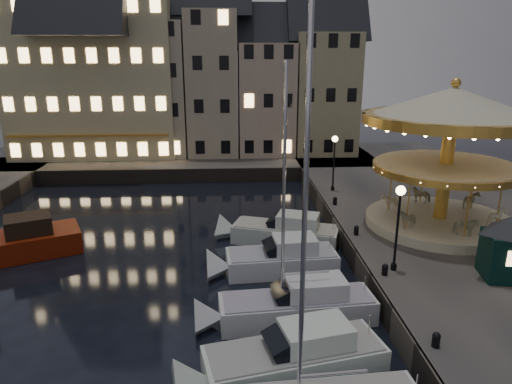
{
  "coord_description": "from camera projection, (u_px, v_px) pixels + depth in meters",
  "views": [
    {
      "loc": [
        -0.47,
        -18.43,
        11.1
      ],
      "look_at": [
        1.0,
        8.0,
        3.2
      ],
      "focal_mm": 32.0,
      "sensor_mm": 36.0,
      "label": 1
    }
  ],
  "objects": [
    {
      "name": "ground",
      "position": [
        244.0,
        309.0,
        20.83
      ],
      "size": [
        160.0,
        160.0,
        0.0
      ],
      "primitive_type": "plane",
      "color": "black",
      "rests_on": "ground"
    },
    {
      "name": "quay_east",
      "position": [
        476.0,
        239.0,
        27.13
      ],
      "size": [
        16.0,
        56.0,
        1.3
      ],
      "primitive_type": "cube",
      "color": "#474442",
      "rests_on": "ground"
    },
    {
      "name": "quay_north",
      "position": [
        158.0,
        162.0,
        47.01
      ],
      "size": [
        44.0,
        12.0,
        1.3
      ],
      "primitive_type": "cube",
      "color": "#474442",
      "rests_on": "ground"
    },
    {
      "name": "quaywall_e",
      "position": [
        343.0,
        242.0,
        26.71
      ],
      "size": [
        0.15,
        44.0,
        1.3
      ],
      "primitive_type": "cube",
      "color": "#47423A",
      "rests_on": "ground"
    },
    {
      "name": "quaywall_n",
      "position": [
        171.0,
        176.0,
        41.38
      ],
      "size": [
        48.0,
        0.15,
        1.3
      ],
      "primitive_type": "cube",
      "color": "#47423A",
      "rests_on": "ground"
    },
    {
      "name": "streetlamp_b",
      "position": [
        398.0,
        216.0,
        21.02
      ],
      "size": [
        0.44,
        0.44,
        4.17
      ],
      "color": "black",
      "rests_on": "quay_east"
    },
    {
      "name": "streetlamp_c",
      "position": [
        334.0,
        155.0,
        33.94
      ],
      "size": [
        0.44,
        0.44,
        4.17
      ],
      "color": "black",
      "rests_on": "quay_east"
    },
    {
      "name": "bollard_a",
      "position": [
        436.0,
        339.0,
        15.94
      ],
      "size": [
        0.3,
        0.3,
        0.57
      ],
      "color": "black",
      "rests_on": "quay_east"
    },
    {
      "name": "bollard_b",
      "position": [
        385.0,
        269.0,
        21.2
      ],
      "size": [
        0.3,
        0.3,
        0.57
      ],
      "color": "black",
      "rests_on": "quay_east"
    },
    {
      "name": "bollard_c",
      "position": [
        356.0,
        230.0,
        25.99
      ],
      "size": [
        0.3,
        0.3,
        0.57
      ],
      "color": "black",
      "rests_on": "quay_east"
    },
    {
      "name": "bollard_d",
      "position": [
        335.0,
        201.0,
        31.25
      ],
      "size": [
        0.3,
        0.3,
        0.57
      ],
      "color": "black",
      "rests_on": "quay_east"
    },
    {
      "name": "townhouse_na",
      "position": [
        43.0,
        90.0,
        46.28
      ],
      "size": [
        5.5,
        8.0,
        12.8
      ],
      "color": "tan",
      "rests_on": "quay_north"
    },
    {
      "name": "townhouse_nb",
      "position": [
        97.0,
        85.0,
        46.43
      ],
      "size": [
        6.16,
        8.0,
        13.8
      ],
      "color": "slate",
      "rests_on": "quay_north"
    },
    {
      "name": "townhouse_nc",
      "position": [
        156.0,
        80.0,
        46.6
      ],
      "size": [
        6.82,
        8.0,
        14.8
      ],
      "color": "#ACA38B",
      "rests_on": "quay_north"
    },
    {
      "name": "townhouse_nd",
      "position": [
        213.0,
        75.0,
        46.77
      ],
      "size": [
        5.5,
        8.0,
        15.8
      ],
      "color": "tan",
      "rests_on": "quay_north"
    },
    {
      "name": "townhouse_ne",
      "position": [
        265.0,
        89.0,
        47.48
      ],
      "size": [
        6.16,
        8.0,
        12.8
      ],
      "color": "tan",
      "rests_on": "quay_north"
    },
    {
      "name": "townhouse_nf",
      "position": [
        323.0,
        84.0,
        47.66
      ],
      "size": [
        6.82,
        8.0,
        13.8
      ],
      "color": "tan",
      "rests_on": "quay_north"
    },
    {
      "name": "hotel_corner",
      "position": [
        96.0,
        70.0,
        46.0
      ],
      "size": [
        17.6,
        9.0,
        16.8
      ],
      "color": "#C4BE93",
      "rests_on": "quay_north"
    },
    {
      "name": "motorboat_b",
      "position": [
        284.0,
        361.0,
        16.28
      ],
      "size": [
        7.61,
        3.6,
        2.15
      ],
      "color": "silver",
      "rests_on": "ground"
    },
    {
      "name": "motorboat_c",
      "position": [
        288.0,
        307.0,
        19.71
      ],
      "size": [
        7.82,
        2.58,
        10.33
      ],
      "color": "silver",
      "rests_on": "ground"
    },
    {
      "name": "motorboat_d",
      "position": [
        274.0,
        261.0,
        24.27
      ],
      "size": [
        6.94,
        2.72,
        2.15
      ],
      "color": "silver",
      "rests_on": "ground"
    },
    {
      "name": "motorboat_e",
      "position": [
        279.0,
        233.0,
        28.16
      ],
      "size": [
        7.44,
        4.25,
        2.15
      ],
      "color": "silver",
      "rests_on": "ground"
    },
    {
      "name": "red_fishing_boat",
      "position": [
        6.0,
        246.0,
        25.97
      ],
      "size": [
        8.79,
        6.12,
        6.2
      ],
      "color": "maroon",
      "rests_on": "ground"
    },
    {
      "name": "carousel",
      "position": [
        450.0,
        131.0,
        25.83
      ],
      "size": [
        9.9,
        9.9,
        8.67
      ],
      "color": "beige",
      "rests_on": "quay_east"
    },
    {
      "name": "ticket_kiosk",
      "position": [
        508.0,
        237.0,
        20.48
      ],
      "size": [
        2.87,
        2.87,
        3.37
      ],
      "color": "black",
      "rests_on": "quay_east"
    }
  ]
}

